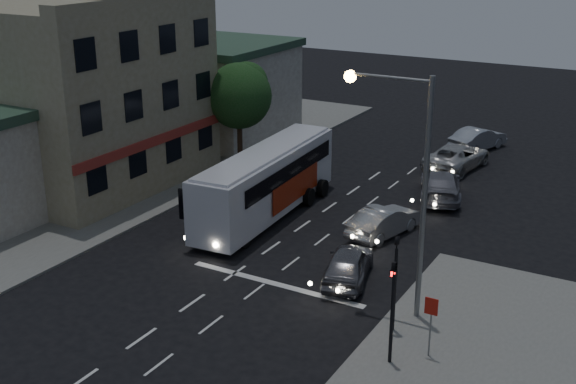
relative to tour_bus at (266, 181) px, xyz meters
The scene contains 16 objects.
ground 8.87m from the tour_bus, 74.83° to the right, with size 120.00×120.00×0.00m, color black.
sidewalk_far 10.89m from the tour_bus, behind, with size 12.00×50.00×0.12m, color slate.
road_markings 6.47m from the tour_bus, 54.93° to the right, with size 8.00×30.55×0.01m.
tour_bus is the anchor object (origin of this frame).
car_suv 8.18m from the tour_bus, 34.37° to the right, with size 1.70×4.21×1.44m, color slate.
car_sedan_a 6.30m from the tour_bus, ahead, with size 1.50×4.30×1.42m, color #BBBBBB.
car_sedan_b 9.76m from the tour_bus, 44.90° to the left, with size 2.11×5.20×1.51m, color gray.
car_sedan_c 13.90m from the tour_bus, 64.18° to the left, with size 2.49×5.41×1.50m, color silver.
car_extra 18.14m from the tour_bus, 70.55° to the left, with size 1.58×4.54×1.50m, color #B4B9C3.
traffic_signal_main 12.47m from the tour_bus, 37.58° to the right, with size 0.25×0.35×4.10m.
traffic_signal_side 14.27m from the tour_bus, 42.16° to the right, with size 0.18×0.15×4.10m.
regulatory_sign 14.42m from the tour_bus, 36.65° to the right, with size 0.45×0.12×2.20m.
streetlight 12.06m from the tour_bus, 32.70° to the right, with size 3.32×0.44×9.00m.
main_building 12.15m from the tour_bus, behind, with size 10.12×12.00×11.00m.
low_building_north 16.24m from the tour_bus, 134.00° to the left, with size 9.40×9.40×6.50m.
street_tree 9.29m from the tour_bus, 131.75° to the left, with size 4.00×4.00×6.20m.
Camera 1 is at (15.57, -20.88, 13.57)m, focal length 45.00 mm.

